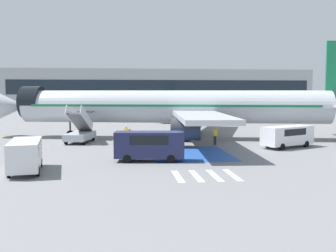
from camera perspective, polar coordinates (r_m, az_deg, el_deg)
ground_plane at (r=45.54m, az=0.93°, el=-1.79°), size 600.00×600.00×0.00m
apron_leadline_yellow at (r=45.32m, az=0.77°, el=-1.82°), size 77.20×16.65×0.01m
apron_stand_patch_blue at (r=34.36m, az=3.25°, el=-4.03°), size 6.70×8.54×0.01m
apron_walkway_bar_0 at (r=25.32m, az=1.43°, el=-7.31°), size 0.44×3.60×0.01m
apron_walkway_bar_1 at (r=25.52m, az=4.12°, el=-7.22°), size 0.44×3.60×0.01m
apron_walkway_bar_2 at (r=25.77m, az=6.76°, el=-7.12°), size 0.44×3.60×0.01m
apron_walkway_bar_3 at (r=26.07m, az=9.35°, el=-7.01°), size 0.44×3.60×0.01m
airliner at (r=44.98m, az=1.61°, el=2.77°), size 44.34×32.49×10.92m
boarding_stairs_forward at (r=42.73m, az=-12.63°, el=-1.02°), size 3.15×5.52×4.07m
fuel_tanker at (r=67.65m, az=2.21°, el=2.04°), size 8.74×3.07×3.68m
service_van_0 at (r=39.55m, az=16.94°, el=-1.23°), size 5.80×4.12×2.07m
service_van_1 at (r=28.08m, az=-20.01°, el=-3.74°), size 2.59×5.29×2.14m
service_van_2 at (r=30.52m, az=-2.71°, el=-2.58°), size 5.51×2.39×2.31m
baggage_cart at (r=37.88m, az=-3.19°, el=-2.80°), size 3.00×2.67×0.87m
ground_crew_0 at (r=41.84m, az=3.24°, el=-1.14°), size 0.32×0.47×1.60m
ground_crew_1 at (r=41.66m, az=-6.11°, el=-1.05°), size 0.49×0.40×1.76m
ground_crew_2 at (r=40.64m, az=-5.59°, el=-1.33°), size 0.49×0.42×1.62m
ground_crew_3 at (r=40.14m, az=6.84°, el=-1.20°), size 0.48×0.37×1.85m
terminal_building at (r=123.22m, az=-1.03°, el=5.34°), size 93.71×12.10×12.11m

